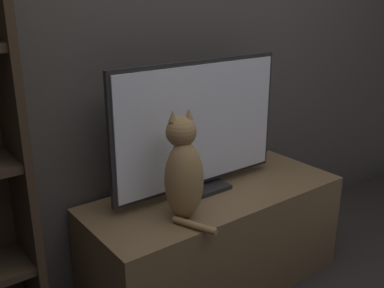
{
  "coord_description": "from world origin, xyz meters",
  "views": [
    {
      "loc": [
        -1.24,
        -0.54,
        1.4
      ],
      "look_at": [
        -0.16,
        0.9,
        0.78
      ],
      "focal_mm": 42.0,
      "sensor_mm": 36.0,
      "label": 1
    }
  ],
  "objects": [
    {
      "name": "tv_stand",
      "position": [
        0.0,
        0.92,
        0.25
      ],
      "size": [
        1.25,
        0.51,
        0.5
      ],
      "color": "brown",
      "rests_on": "ground_plane"
    },
    {
      "name": "wall_back",
      "position": [
        0.0,
        1.22,
        1.3
      ],
      "size": [
        4.8,
        0.05,
        2.6
      ],
      "color": "#47423D",
      "rests_on": "ground_plane"
    },
    {
      "name": "tv",
      "position": [
        -0.05,
        0.99,
        0.81
      ],
      "size": [
        0.89,
        0.17,
        0.61
      ],
      "color": "black",
      "rests_on": "tv_stand"
    },
    {
      "name": "cat",
      "position": [
        -0.26,
        0.82,
        0.7
      ],
      "size": [
        0.19,
        0.3,
        0.46
      ],
      "rotation": [
        0.0,
        0.0,
        -0.24
      ],
      "color": "#997547",
      "rests_on": "tv_stand"
    }
  ]
}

